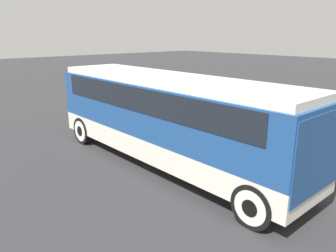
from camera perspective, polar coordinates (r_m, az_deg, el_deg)
ground_plane at (r=11.99m, az=0.00°, el=-6.64°), size 120.00×120.00×0.00m
tour_bus at (r=11.33m, az=0.32°, el=2.32°), size 10.61×2.63×3.20m
parked_car_near at (r=20.65m, az=12.44°, el=4.55°), size 4.46×1.89×1.40m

